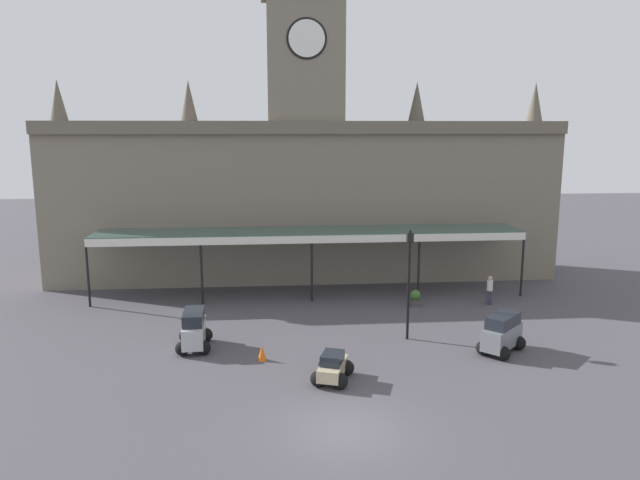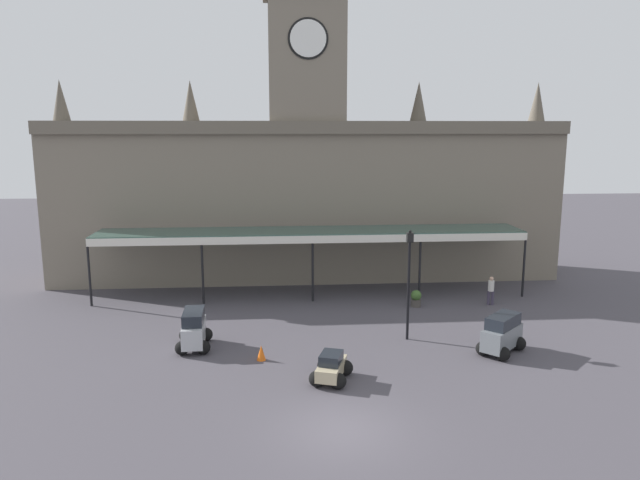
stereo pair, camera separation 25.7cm
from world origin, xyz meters
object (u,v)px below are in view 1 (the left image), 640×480
victorian_lamppost (409,273)px  traffic_cone (262,353)px  car_silver_van (194,331)px  car_grey_van (502,335)px  pedestrian_near_entrance (490,289)px  car_beige_sedan (333,369)px  planter_by_canopy (415,298)px

victorian_lamppost → traffic_cone: size_ratio=7.87×
victorian_lamppost → traffic_cone: bearing=-163.3°
car_silver_van → car_grey_van: bearing=-7.0°
car_silver_van → victorian_lamppost: bearing=2.0°
car_grey_van → victorian_lamppost: size_ratio=0.47×
pedestrian_near_entrance → car_grey_van: bearing=-106.6°
car_beige_sedan → pedestrian_near_entrance: pedestrian_near_entrance is taller
victorian_lamppost → pedestrian_near_entrance: bearing=41.0°
pedestrian_near_entrance → planter_by_canopy: pedestrian_near_entrance is taller
car_grey_van → planter_by_canopy: bearing=106.7°
car_silver_van → planter_by_canopy: bearing=25.4°
car_grey_van → victorian_lamppost: 5.04m
car_beige_sedan → traffic_cone: car_beige_sedan is taller
car_silver_van → car_beige_sedan: (5.99, -4.16, -0.30)m
car_beige_sedan → car_grey_van: bearing=17.0°
victorian_lamppost → planter_by_canopy: (1.68, 5.24, -2.81)m
pedestrian_near_entrance → traffic_cone: 14.97m
car_grey_van → traffic_cone: 10.86m
car_grey_van → car_beige_sedan: 8.36m
planter_by_canopy → pedestrian_near_entrance: bearing=0.2°
car_grey_van → planter_by_canopy: 7.63m
car_beige_sedan → planter_by_canopy: size_ratio=2.32×
traffic_cone → car_beige_sedan: bearing=-40.1°
car_silver_van → victorian_lamppost: 10.41m
planter_by_canopy → car_grey_van: bearing=-73.3°
car_beige_sedan → planter_by_canopy: (5.80, 9.75, -0.01)m
car_grey_van → car_beige_sedan: size_ratio=1.13×
traffic_cone → car_silver_van: bearing=150.7°
car_silver_van → traffic_cone: 3.61m
car_grey_van → pedestrian_near_entrance: bearing=73.4°
traffic_cone → planter_by_canopy: planter_by_canopy is taller
car_grey_van → traffic_cone: size_ratio=3.70×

